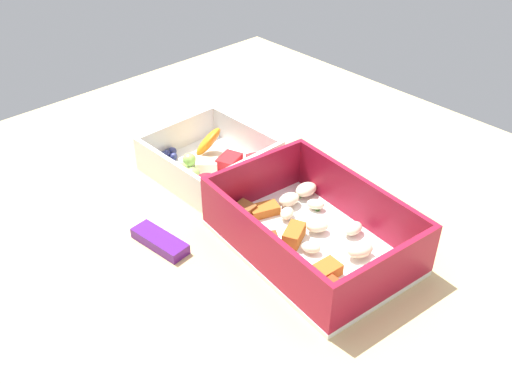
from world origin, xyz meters
TOP-DOWN VIEW (x-y plane):
  - table_surface at (0.00, 0.00)cm, footprint 80.00×80.00cm
  - pasta_container at (-11.48, -0.11)cm, footprint 22.55×16.59cm
  - fruit_bowl at (7.87, -1.57)cm, footprint 14.14×13.54cm
  - candy_bar at (0.00, 11.71)cm, footprint 7.24×3.22cm

SIDE VIEW (x-z plane):
  - table_surface at x=0.00cm, z-range 0.00..2.00cm
  - candy_bar at x=0.00cm, z-range 2.00..3.20cm
  - fruit_bowl at x=7.87cm, z-range 1.02..6.25cm
  - pasta_container at x=-11.48cm, z-range 0.77..7.13cm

